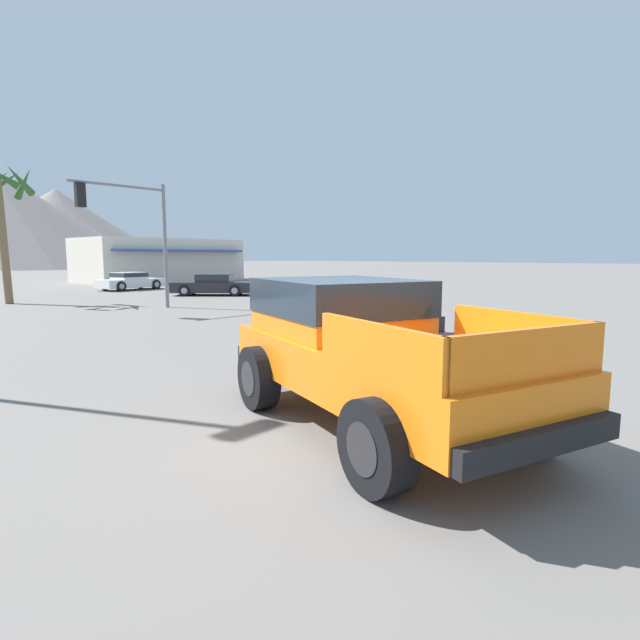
{
  "coord_description": "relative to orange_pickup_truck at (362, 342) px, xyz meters",
  "views": [
    {
      "loc": [
        -5.04,
        -4.16,
        2.25
      ],
      "look_at": [
        0.17,
        0.55,
        1.35
      ],
      "focal_mm": 28.0,
      "sensor_mm": 36.0,
      "label": 1
    }
  ],
  "objects": [
    {
      "name": "ground_plane",
      "position": [
        -0.3,
        0.12,
        -1.09
      ],
      "size": [
        320.0,
        320.0,
        0.0
      ],
      "primitive_type": "plane",
      "color": "slate"
    },
    {
      "name": "orange_pickup_truck",
      "position": [
        0.0,
        0.0,
        0.0
      ],
      "size": [
        3.63,
        5.53,
        1.91
      ],
      "rotation": [
        0.0,
        0.0,
        -0.34
      ],
      "color": "orange",
      "rests_on": "ground_plane"
    },
    {
      "name": "red_convertible_car",
      "position": [
        3.26,
        1.08,
        -0.69
      ],
      "size": [
        4.27,
        4.75,
        0.98
      ],
      "rotation": [
        0.0,
        0.0,
        -0.66
      ],
      "color": "red",
      "rests_on": "ground_plane"
    },
    {
      "name": "parked_car_white",
      "position": [
        10.86,
        27.63,
        -0.5
      ],
      "size": [
        4.45,
        2.36,
        1.17
      ],
      "rotation": [
        0.0,
        0.0,
        4.83
      ],
      "color": "white",
      "rests_on": "ground_plane"
    },
    {
      "name": "parked_car_dark",
      "position": [
        11.85,
        19.74,
        -0.48
      ],
      "size": [
        4.38,
        4.61,
        1.21
      ],
      "rotation": [
        0.0,
        0.0,
        0.73
      ],
      "color": "#232328",
      "rests_on": "ground_plane"
    },
    {
      "name": "traffic_light_main",
      "position": [
        4.76,
        15.57,
        2.63
      ],
      "size": [
        4.04,
        0.38,
        5.28
      ],
      "rotation": [
        0.0,
        0.0,
        3.14
      ],
      "color": "slate",
      "rests_on": "ground_plane"
    },
    {
      "name": "palm_tree_tall",
      "position": [
        2.28,
        22.68,
        3.74
      ],
      "size": [
        2.92,
        2.63,
        6.41
      ],
      "color": "brown",
      "rests_on": "ground_plane"
    },
    {
      "name": "storefront_building",
      "position": [
        18.48,
        36.78,
        0.77
      ],
      "size": [
        13.5,
        7.5,
        3.73
      ],
      "color": "beige",
      "rests_on": "ground_plane"
    }
  ]
}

